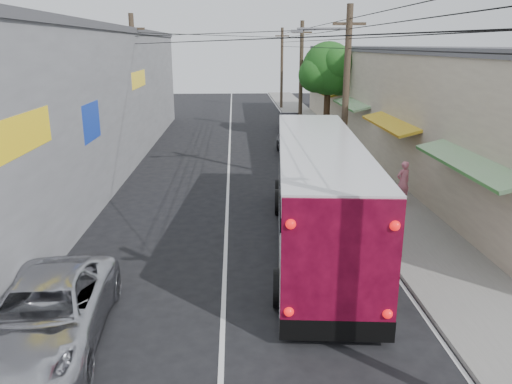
# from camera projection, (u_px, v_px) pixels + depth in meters

# --- Properties ---
(ground) EXTENTS (120.00, 120.00, 0.00)m
(ground) POSITION_uv_depth(u_px,v_px,m) (221.00, 367.00, 10.24)
(ground) COLOR black
(ground) RESTS_ON ground
(sidewalk) EXTENTS (3.00, 80.00, 0.12)m
(sidewalk) POSITION_uv_depth(u_px,v_px,m) (338.00, 155.00, 29.66)
(sidewalk) COLOR slate
(sidewalk) RESTS_ON ground
(building_right) EXTENTS (7.09, 40.00, 6.25)m
(building_right) POSITION_uv_depth(u_px,v_px,m) (406.00, 99.00, 30.88)
(building_right) COLOR #BDB196
(building_right) RESTS_ON ground
(building_left) EXTENTS (7.20, 36.00, 7.25)m
(building_left) POSITION_uv_depth(u_px,v_px,m) (65.00, 99.00, 26.09)
(building_left) COLOR gray
(building_left) RESTS_ON ground
(utility_poles) EXTENTS (11.80, 45.28, 8.00)m
(utility_poles) POSITION_uv_depth(u_px,v_px,m) (282.00, 85.00, 28.67)
(utility_poles) COLOR #473828
(utility_poles) RESTS_ON ground
(street_tree) EXTENTS (4.40, 4.00, 6.60)m
(street_tree) POSITION_uv_depth(u_px,v_px,m) (329.00, 70.00, 34.13)
(street_tree) COLOR #3F2B19
(street_tree) RESTS_ON ground
(coach_bus) EXTENTS (3.60, 12.23, 3.48)m
(coach_bus) POSITION_uv_depth(u_px,v_px,m) (318.00, 191.00, 16.19)
(coach_bus) COLOR silver
(coach_bus) RESTS_ON ground
(jeepney) EXTENTS (2.76, 5.44, 1.48)m
(jeepney) POSITION_uv_depth(u_px,v_px,m) (47.00, 314.00, 10.83)
(jeepney) COLOR silver
(jeepney) RESTS_ON ground
(parked_suv) EXTENTS (2.59, 5.50, 1.55)m
(parked_suv) POSITION_uv_depth(u_px,v_px,m) (314.00, 161.00, 24.95)
(parked_suv) COLOR gray
(parked_suv) RESTS_ON ground
(parked_car_mid) EXTENTS (1.73, 4.26, 1.45)m
(parked_car_mid) POSITION_uv_depth(u_px,v_px,m) (292.00, 142.00, 29.92)
(parked_car_mid) COLOR #26262B
(parked_car_mid) RESTS_ON ground
(parked_car_far) EXTENTS (1.37, 3.93, 1.29)m
(parked_car_far) POSITION_uv_depth(u_px,v_px,m) (290.00, 122.00, 38.52)
(parked_car_far) COLOR black
(parked_car_far) RESTS_ON ground
(pedestrian_near) EXTENTS (0.73, 0.59, 1.71)m
(pedestrian_near) POSITION_uv_depth(u_px,v_px,m) (403.00, 182.00, 20.39)
(pedestrian_near) COLOR pink
(pedestrian_near) RESTS_ON sidewalk
(pedestrian_far) EXTENTS (0.96, 0.88, 1.60)m
(pedestrian_far) POSITION_uv_depth(u_px,v_px,m) (343.00, 165.00, 23.44)
(pedestrian_far) COLOR #8192BC
(pedestrian_far) RESTS_ON sidewalk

